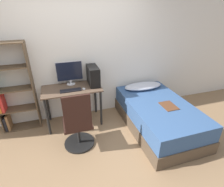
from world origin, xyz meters
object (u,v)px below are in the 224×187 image
object	(u,v)px
office_chair	(78,127)
monitor	(70,72)
bookshelf	(9,93)
bed	(158,115)
keyboard	(71,90)
pc_tower	(93,76)

from	to	relation	value
office_chair	monitor	size ratio (longest dim) A/B	2.09
bookshelf	office_chair	distance (m)	1.42
bed	keyboard	world-z (taller)	keyboard
bed	monitor	xyz separation A→B (m)	(-1.50, 0.83, 0.75)
bed	pc_tower	world-z (taller)	pc_tower
pc_tower	keyboard	bearing A→B (deg)	-159.58
bed	monitor	bearing A→B (deg)	150.92
office_chair	pc_tower	bearing A→B (deg)	60.45
monitor	pc_tower	xyz separation A→B (m)	(0.42, -0.14, -0.07)
office_chair	pc_tower	distance (m)	1.04
office_chair	pc_tower	xyz separation A→B (m)	(0.44, 0.77, 0.55)
office_chair	bed	world-z (taller)	office_chair
bookshelf	monitor	bearing A→B (deg)	1.73
office_chair	bed	bearing A→B (deg)	2.93
keyboard	pc_tower	world-z (taller)	pc_tower
office_chair	pc_tower	world-z (taller)	pc_tower
bed	pc_tower	size ratio (longest dim) A/B	4.29
monitor	pc_tower	bearing A→B (deg)	-18.23
bookshelf	monitor	distance (m)	1.12
bookshelf	bed	distance (m)	2.74
bookshelf	keyboard	bearing A→B (deg)	-14.69
bookshelf	office_chair	size ratio (longest dim) A/B	1.57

